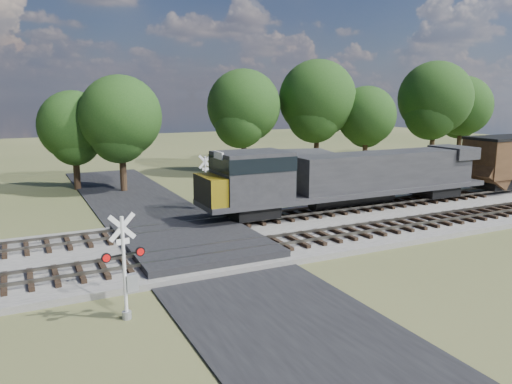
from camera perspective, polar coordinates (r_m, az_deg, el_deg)
ground at (r=26.68m, az=-6.97°, el=-6.56°), size 160.00×160.00×0.00m
ballast_bed at (r=31.60m, az=10.11°, el=-3.57°), size 140.00×10.00×0.30m
road at (r=26.67m, az=-6.97°, el=-6.48°), size 7.00×60.00×0.08m
crossing_panel at (r=27.04m, az=-7.34°, el=-5.63°), size 7.00×9.00×0.62m
track_near at (r=25.97m, az=1.03°, el=-6.02°), size 140.00×2.60×0.33m
track_far at (r=30.33m, az=-3.29°, el=-3.52°), size 140.00×2.60×0.33m
crossing_signal_near at (r=18.77m, az=-14.54°, el=-9.22°), size 1.59×0.39×3.96m
crossing_signal_far at (r=35.43m, az=-5.89°, el=0.59°), size 1.59×0.34×3.93m
equipment_shed at (r=41.53m, az=5.19°, el=2.28°), size 6.08×6.08×3.42m
treeline at (r=48.42m, az=-2.55°, el=9.46°), size 79.74×11.99×11.80m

